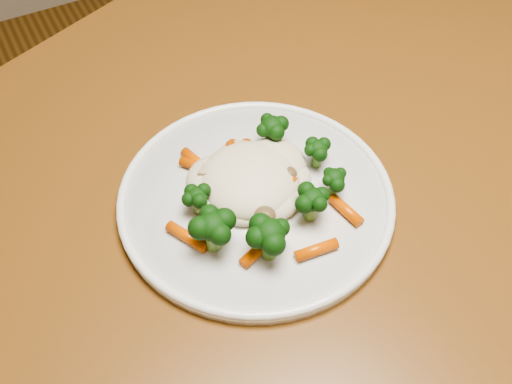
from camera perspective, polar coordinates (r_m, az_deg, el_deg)
dining_table at (r=0.83m, az=3.93°, el=-0.99°), size 1.43×1.21×0.75m
plate at (r=0.70m, az=0.00°, el=-0.74°), size 0.30×0.30×0.01m
meal at (r=0.67m, az=0.01°, el=0.68°), size 0.20×0.20×0.05m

